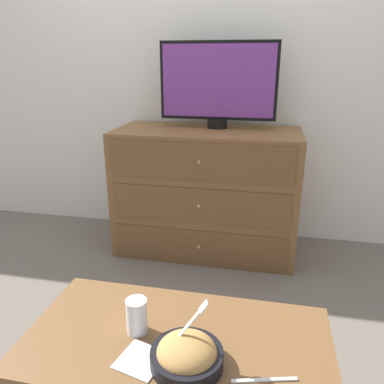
# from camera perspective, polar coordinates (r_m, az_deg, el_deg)

# --- Properties ---
(ground_plane) EXTENTS (12.00, 12.00, 0.00)m
(ground_plane) POSITION_cam_1_polar(r_m,az_deg,el_deg) (3.03, 0.98, -5.43)
(ground_plane) COLOR #70665B
(wall_back) EXTENTS (12.00, 0.05, 2.60)m
(wall_back) POSITION_cam_1_polar(r_m,az_deg,el_deg) (2.77, 1.25, 20.00)
(wall_back) COLOR white
(wall_back) RESTS_ON ground_plane
(dresser) EXTENTS (1.21, 0.57, 0.85)m
(dresser) POSITION_cam_1_polar(r_m,az_deg,el_deg) (2.57, 2.21, 0.09)
(dresser) COLOR brown
(dresser) RESTS_ON ground_plane
(tv) EXTENTS (0.76, 0.13, 0.55)m
(tv) POSITION_cam_1_polar(r_m,az_deg,el_deg) (2.51, 4.00, 16.21)
(tv) COLOR black
(tv) RESTS_ON dresser
(coffee_table) EXTENTS (0.95, 0.50, 0.46)m
(coffee_table) POSITION_cam_1_polar(r_m,az_deg,el_deg) (1.30, -2.34, -23.70)
(coffee_table) COLOR brown
(coffee_table) RESTS_ON ground_plane
(takeout_bowl) EXTENTS (0.21, 0.21, 0.18)m
(takeout_bowl) POSITION_cam_1_polar(r_m,az_deg,el_deg) (1.15, -0.80, -23.54)
(takeout_bowl) COLOR black
(takeout_bowl) RESTS_ON coffee_table
(drink_cup) EXTENTS (0.07, 0.07, 0.12)m
(drink_cup) POSITION_cam_1_polar(r_m,az_deg,el_deg) (1.25, -8.38, -18.46)
(drink_cup) COLOR #9E6638
(drink_cup) RESTS_ON coffee_table
(napkin) EXTENTS (0.15, 0.15, 0.00)m
(napkin) POSITION_cam_1_polar(r_m,az_deg,el_deg) (1.19, -7.80, -24.00)
(napkin) COLOR white
(napkin) RESTS_ON coffee_table
(knife) EXTENTS (0.18, 0.06, 0.01)m
(knife) POSITION_cam_1_polar(r_m,az_deg,el_deg) (1.14, 10.96, -26.30)
(knife) COLOR white
(knife) RESTS_ON coffee_table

